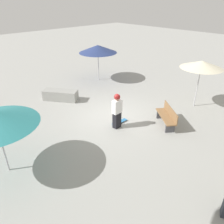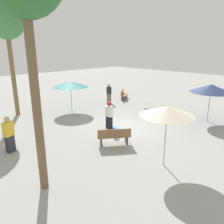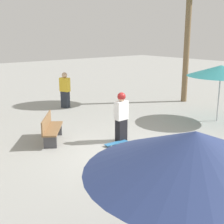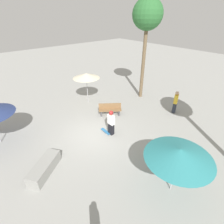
{
  "view_description": "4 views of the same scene",
  "coord_description": "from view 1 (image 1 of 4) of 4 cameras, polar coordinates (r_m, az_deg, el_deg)",
  "views": [
    {
      "loc": [
        -6.73,
        6.51,
        5.2
      ],
      "look_at": [
        -0.86,
        0.9,
        0.87
      ],
      "focal_mm": 35.0,
      "sensor_mm": 36.0,
      "label": 1
    },
    {
      "loc": [
        -9.2,
        -7.94,
        4.54
      ],
      "look_at": [
        -0.45,
        0.79,
        0.86
      ],
      "focal_mm": 35.0,
      "sensor_mm": 36.0,
      "label": 2
    },
    {
      "loc": [
        6.42,
        -5.66,
        3.41
      ],
      "look_at": [
        -1.03,
        0.36,
        0.98
      ],
      "focal_mm": 50.0,
      "sensor_mm": 36.0,
      "label": 3
    },
    {
      "loc": [
        4.68,
        7.16,
        6.55
      ],
      "look_at": [
        -1.22,
        0.28,
        1.25
      ],
      "focal_mm": 28.0,
      "sensor_mm": 36.0,
      "label": 4
    }
  ],
  "objects": [
    {
      "name": "skater_main",
      "position": [
        9.38,
        1.31,
        0.56
      ],
      "size": [
        0.27,
        0.43,
        1.61
      ],
      "rotation": [
        0.0,
        0.0,
        4.74
      ],
      "color": "black",
      "rests_on": "ground_plane"
    },
    {
      "name": "shade_umbrella_cream",
      "position": [
        11.71,
        22.4,
        11.4
      ],
      "size": [
        2.06,
        2.06,
        2.43
      ],
      "color": "#B7B7BC",
      "rests_on": "ground_plane"
    },
    {
      "name": "shade_umbrella_navy",
      "position": [
        14.94,
        -3.7,
        16.14
      ],
      "size": [
        2.52,
        2.52,
        2.37
      ],
      "color": "#B7B7BC",
      "rests_on": "ground_plane"
    },
    {
      "name": "skateboard",
      "position": [
        10.09,
        2.01,
        -2.58
      ],
      "size": [
        0.24,
        0.81,
        0.07
      ],
      "rotation": [
        0.0,
        0.0,
        4.66
      ],
      "color": "teal",
      "rests_on": "ground_plane"
    },
    {
      "name": "ground_plane",
      "position": [
        10.71,
        0.32,
        -0.96
      ],
      "size": [
        60.0,
        60.0,
        0.0
      ],
      "primitive_type": "plane",
      "color": "#9E9E99"
    },
    {
      "name": "concrete_ledge",
      "position": [
        12.58,
        -13.31,
        4.29
      ],
      "size": [
        1.91,
        1.63,
        0.57
      ],
      "rotation": [
        0.0,
        0.0,
        0.63
      ],
      "color": "gray",
      "rests_on": "ground_plane"
    },
    {
      "name": "bench_near",
      "position": [
        10.07,
        14.17,
        -1.14
      ],
      "size": [
        1.54,
        1.31,
        0.85
      ],
      "rotation": [
        0.0,
        0.0,
        5.64
      ],
      "color": "#47474C",
      "rests_on": "ground_plane"
    }
  ]
}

